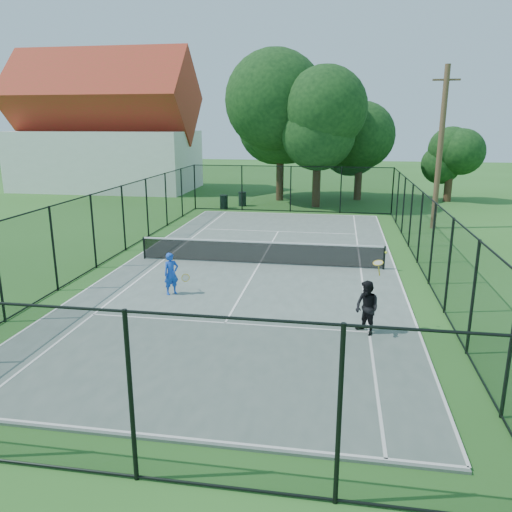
% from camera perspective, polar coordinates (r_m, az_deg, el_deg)
% --- Properties ---
extents(ground, '(120.00, 120.00, 0.00)m').
position_cam_1_polar(ground, '(20.65, 0.40, -1.05)').
color(ground, '#295B1F').
extents(tennis_court, '(11.00, 24.00, 0.06)m').
position_cam_1_polar(tennis_court, '(20.64, 0.41, -0.97)').
color(tennis_court, '#56665D').
rests_on(tennis_court, ground).
extents(tennis_net, '(10.08, 0.08, 0.95)m').
position_cam_1_polar(tennis_net, '(20.50, 0.41, 0.51)').
color(tennis_net, black).
rests_on(tennis_net, tennis_court).
extents(fence, '(13.10, 26.10, 3.00)m').
position_cam_1_polar(fence, '(20.28, 0.41, 3.03)').
color(fence, black).
rests_on(fence, ground).
extents(tree_near_left, '(7.75, 7.75, 10.10)m').
position_cam_1_polar(tree_near_left, '(37.79, 2.84, 15.76)').
color(tree_near_left, '#332114').
rests_on(tree_near_left, ground).
extents(tree_near_mid, '(6.31, 6.31, 8.25)m').
position_cam_1_polar(tree_near_mid, '(34.87, 7.10, 13.86)').
color(tree_near_mid, '#332114').
rests_on(tree_near_mid, ground).
extents(tree_near_right, '(5.17, 5.17, 7.14)m').
position_cam_1_polar(tree_near_right, '(38.83, 11.83, 12.96)').
color(tree_near_right, '#332114').
rests_on(tree_near_right, ground).
extents(tree_far_right, '(3.80, 3.80, 5.02)m').
position_cam_1_polar(tree_far_right, '(39.88, 21.37, 10.24)').
color(tree_far_right, '#332114').
rests_on(tree_far_right, ground).
extents(building, '(15.30, 8.15, 11.87)m').
position_cam_1_polar(building, '(46.21, -16.86, 13.42)').
color(building, silver).
rests_on(building, ground).
extents(trash_bin_left, '(0.58, 0.58, 0.91)m').
position_cam_1_polar(trash_bin_left, '(34.51, -3.70, 6.23)').
color(trash_bin_left, black).
rests_on(trash_bin_left, ground).
extents(trash_bin_right, '(0.58, 0.58, 0.99)m').
position_cam_1_polar(trash_bin_right, '(35.43, -1.57, 6.55)').
color(trash_bin_right, black).
rests_on(trash_bin_right, ground).
extents(utility_pole, '(1.40, 0.30, 8.64)m').
position_cam_1_polar(utility_pole, '(29.12, 20.30, 11.49)').
color(utility_pole, '#4C3823').
rests_on(utility_pole, ground).
extents(player_blue, '(0.89, 0.61, 1.44)m').
position_cam_1_polar(player_blue, '(17.07, -9.65, -2.01)').
color(player_blue, blue).
rests_on(player_blue, tennis_court).
extents(player_black, '(0.95, 1.07, 2.23)m').
position_cam_1_polar(player_black, '(14.02, 12.56, -5.79)').
color(player_black, black).
rests_on(player_black, tennis_court).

